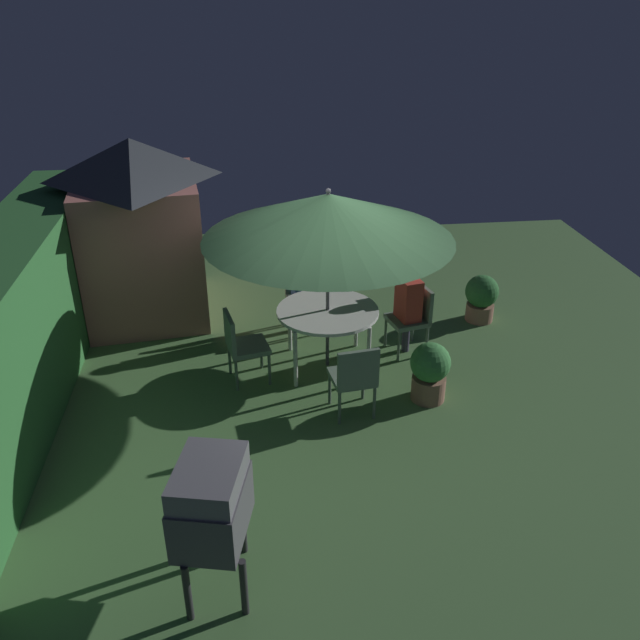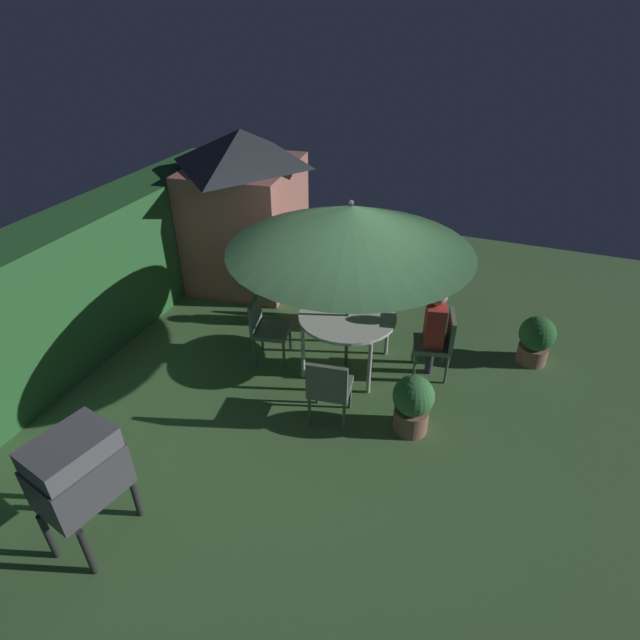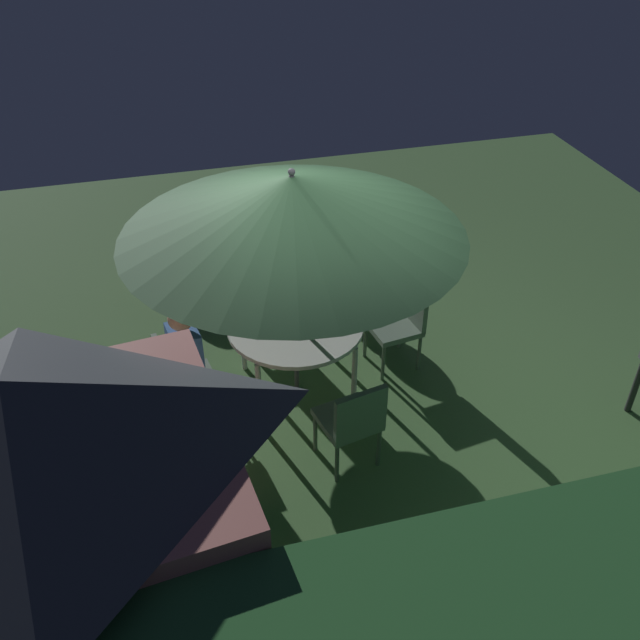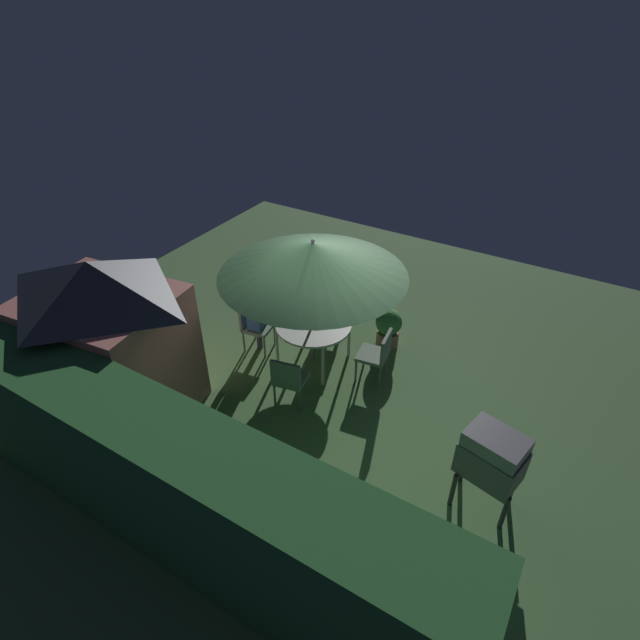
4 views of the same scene
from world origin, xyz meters
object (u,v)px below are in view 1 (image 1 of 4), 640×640
object	(u,v)px
potted_plant_by_shed	(481,297)
person_in_blue	(305,277)
potted_plant_by_grill	(430,371)
chair_near_shed	(413,314)
garden_shed	(140,228)
chair_toward_hedge	(241,343)
person_in_red	(409,297)
patio_umbrella	(328,217)
chair_toward_house	(355,376)
bbq_grill	(211,503)
patio_table	(328,314)
chair_far_side	(304,292)

from	to	relation	value
potted_plant_by_shed	person_in_blue	distance (m)	2.53
potted_plant_by_grill	chair_near_shed	bearing A→B (deg)	-4.25
garden_shed	potted_plant_by_grill	distance (m)	4.52
chair_toward_hedge	potted_plant_by_grill	xyz separation A→B (m)	(-0.66, -2.13, -0.14)
garden_shed	chair_near_shed	bearing A→B (deg)	-114.45
person_in_red	patio_umbrella	bearing A→B (deg)	102.68
potted_plant_by_shed	chair_toward_hedge	bearing A→B (deg)	109.50
person_in_red	chair_toward_house	bearing A→B (deg)	145.79
bbq_grill	chair_toward_house	xyz separation A→B (m)	(2.14, -1.46, -0.33)
potted_plant_by_shed	potted_plant_by_grill	world-z (taller)	potted_plant_by_grill
bbq_grill	potted_plant_by_grill	size ratio (longest dim) A/B	1.66
patio_table	chair_far_side	bearing A→B (deg)	9.71
patio_table	chair_toward_house	xyz separation A→B (m)	(-1.10, -0.15, -0.20)
bbq_grill	potted_plant_by_grill	xyz separation A→B (m)	(2.36, -2.37, -0.47)
chair_far_side	chair_toward_house	bearing A→B (deg)	-171.18
garden_shed	patio_table	xyz separation A→B (m)	(-1.87, -2.40, -0.55)
patio_umbrella	person_in_red	bearing A→B (deg)	-77.32
chair_toward_hedge	chair_toward_house	world-z (taller)	same
chair_toward_house	potted_plant_by_grill	distance (m)	0.95
patio_umbrella	chair_toward_hedge	bearing A→B (deg)	101.86
bbq_grill	person_in_blue	bearing A→B (deg)	-14.93
patio_table	chair_toward_hedge	bearing A→B (deg)	101.86
garden_shed	potted_plant_by_grill	world-z (taller)	garden_shed
garden_shed	person_in_red	xyz separation A→B (m)	(-1.63, -3.47, -0.49)
chair_near_shed	person_in_blue	size ratio (longest dim) A/B	0.71
potted_plant_by_shed	person_in_red	xyz separation A→B (m)	(-0.74, 1.26, 0.42)
chair_far_side	patio_umbrella	bearing A→B (deg)	-170.29
garden_shed	person_in_blue	distance (m)	2.44
chair_toward_house	person_in_blue	bearing A→B (deg)	8.78
chair_toward_house	potted_plant_by_grill	xyz separation A→B (m)	(0.22, -0.91, -0.14)
chair_near_shed	chair_far_side	xyz separation A→B (m)	(0.84, 1.34, 0.00)
chair_far_side	potted_plant_by_shed	xyz separation A→B (m)	(-0.12, -2.51, -0.16)
garden_shed	chair_toward_hedge	distance (m)	2.60
patio_table	bbq_grill	xyz separation A→B (m)	(-3.24, 1.31, 0.12)
bbq_grill	chair_toward_hedge	xyz separation A→B (m)	(3.02, -0.24, -0.33)
chair_far_side	garden_shed	bearing A→B (deg)	70.68
potted_plant_by_shed	chair_far_side	bearing A→B (deg)	87.25
garden_shed	chair_toward_house	distance (m)	3.99
person_in_red	chair_far_side	bearing A→B (deg)	55.63
potted_plant_by_shed	bbq_grill	bearing A→B (deg)	139.28
garden_shed	potted_plant_by_grill	bearing A→B (deg)	-128.48
potted_plant_by_grill	bbq_grill	bearing A→B (deg)	134.86
chair_toward_hedge	potted_plant_by_grill	distance (m)	2.24
chair_toward_hedge	potted_plant_by_shed	distance (m)	3.60
chair_far_side	potted_plant_by_shed	world-z (taller)	chair_far_side
chair_toward_house	patio_table	bearing A→B (deg)	7.93
patio_umbrella	chair_toward_hedge	size ratio (longest dim) A/B	3.24
bbq_grill	chair_near_shed	world-z (taller)	bbq_grill
potted_plant_by_grill	person_in_blue	distance (m)	2.30
bbq_grill	person_in_blue	xyz separation A→B (m)	(4.26, -1.14, -0.06)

